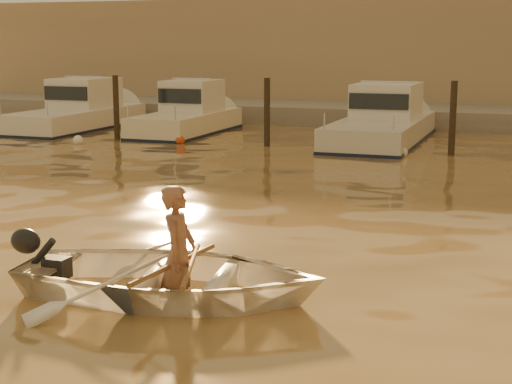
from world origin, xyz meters
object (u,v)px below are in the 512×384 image
at_px(person, 179,255).
at_px(waterfront_building, 493,57).
at_px(moored_boat_1, 186,115).
at_px(moored_boat_2, 382,121).
at_px(dinghy, 171,276).
at_px(moored_boat_0, 76,111).

xyz_separation_m(person, waterfront_building, (1.96, 26.70, 1.86)).
distance_m(person, moored_boat_1, 17.25).
bearing_deg(moored_boat_2, moored_boat_1, 180.00).
distance_m(dinghy, person, 0.29).
bearing_deg(waterfront_building, moored_boat_2, -102.93).
bearing_deg(dinghy, person, -90.00).
relative_size(dinghy, person, 2.22).
bearing_deg(moored_boat_2, moored_boat_0, 180.00).
relative_size(dinghy, moored_boat_2, 0.48).
bearing_deg(waterfront_building, person, -94.19).
height_order(dinghy, moored_boat_2, moored_boat_2).
distance_m(dinghy, moored_boat_2, 15.72).
bearing_deg(moored_boat_1, moored_boat_0, 180.00).
bearing_deg(moored_boat_2, waterfront_building, 77.07).
bearing_deg(dinghy, moored_boat_0, 28.35).
distance_m(moored_boat_0, waterfront_building, 17.41).
xyz_separation_m(person, moored_boat_1, (-7.16, 15.70, 0.09)).
height_order(moored_boat_1, waterfront_building, waterfront_building).
height_order(dinghy, moored_boat_0, moored_boat_0).
bearing_deg(moored_boat_2, person, -87.93).
distance_m(person, moored_boat_2, 15.71).
bearing_deg(moored_boat_0, person, -53.95).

